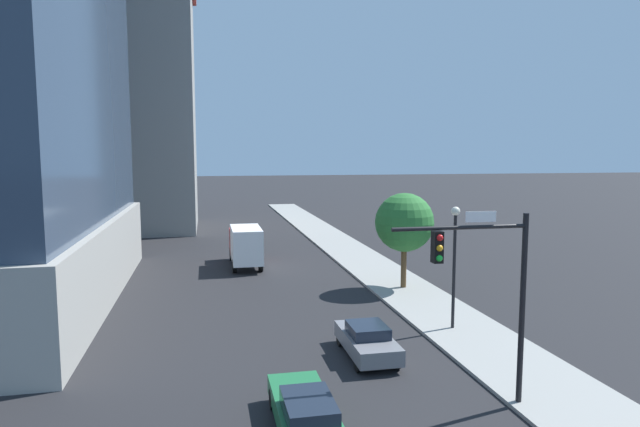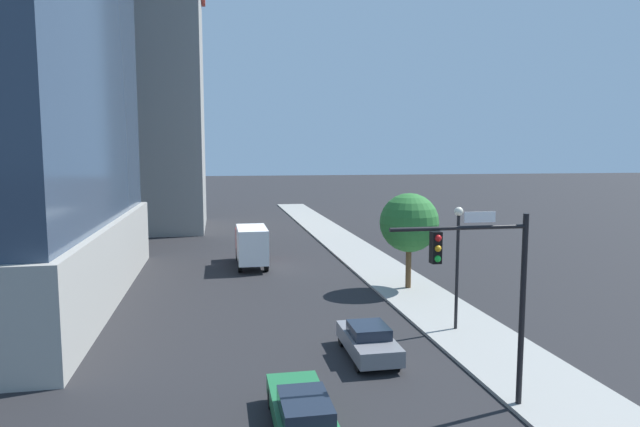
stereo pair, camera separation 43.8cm
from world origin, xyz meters
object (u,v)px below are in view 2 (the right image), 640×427
Objects in this scene: street_tree at (409,223)px; car_gray at (368,341)px; construction_building at (132,84)px; car_green at (302,410)px; traffic_light_pole at (486,276)px; street_lamp at (458,250)px; box_truck at (251,244)px.

street_tree reaches higher than car_gray.
construction_building is 53.77m from car_green.
construction_building is at bearing 109.58° from car_gray.
car_gray is (-2.50, 5.56, -4.03)m from traffic_light_pole.
street_lamp reaches higher than car_gray.
street_lamp is 12.80m from car_green.
car_green is 0.70× the size of box_truck.
traffic_light_pole is at bearing -108.57° from street_lamp.
street_tree is 12.85m from car_gray.
traffic_light_pole is 1.52× the size of car_gray.
traffic_light_pole is 16.78m from street_tree.
box_truck is (11.86, -23.92, -14.86)m from construction_building.
box_truck is at bearing 100.75° from car_gray.
street_lamp is (2.72, 8.09, -0.65)m from traffic_light_pole.
street_tree is at bearing 62.28° from car_gray.
box_truck is (-9.56, 9.27, -2.60)m from street_tree.
street_lamp is at bearing -63.30° from construction_building.
box_truck is at bearing 117.15° from street_lamp.
traffic_light_pole reaches higher than car_gray.
car_gray is at bearing 56.90° from car_green.
street_lamp is at bearing 25.87° from car_gray.
traffic_light_pole is at bearing -69.88° from construction_building.
construction_building is 6.55× the size of street_lamp.
car_gray is at bearing -70.42° from construction_building.
car_green is 26.07m from box_truck.
traffic_light_pole reaches higher than car_green.
street_lamp is 1.29× the size of car_green.
construction_building is 30.56m from box_truck.
car_green is (11.86, -49.97, -15.91)m from construction_building.
car_green is at bearing -123.10° from car_gray.
construction_building reaches higher than street_tree.
street_tree reaches higher than box_truck.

